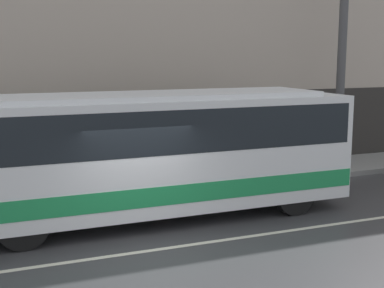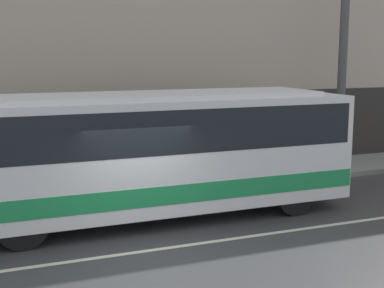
{
  "view_description": "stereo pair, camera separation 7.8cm",
  "coord_description": "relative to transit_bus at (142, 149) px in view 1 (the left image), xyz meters",
  "views": [
    {
      "loc": [
        -3.27,
        -10.3,
        4.12
      ],
      "look_at": [
        1.79,
        2.19,
        1.83
      ],
      "focal_mm": 50.0,
      "sensor_mm": 36.0,
      "label": 1
    },
    {
      "loc": [
        -3.19,
        -10.33,
        4.12
      ],
      "look_at": [
        1.79,
        2.19,
        1.83
      ],
      "focal_mm": 50.0,
      "sensor_mm": 36.0,
      "label": 2
    }
  ],
  "objects": [
    {
      "name": "sidewalk",
      "position": [
        -0.45,
        3.08,
        -1.69
      ],
      "size": [
        60.0,
        2.53,
        0.18
      ],
      "color": "gray",
      "rests_on": "ground_plane"
    },
    {
      "name": "ground_plane",
      "position": [
        -0.45,
        -2.19,
        -1.78
      ],
      "size": [
        60.0,
        60.0,
        0.0
      ],
      "primitive_type": "plane",
      "color": "#38383A"
    },
    {
      "name": "pedestrian_waiting",
      "position": [
        1.49,
        2.73,
        -0.78
      ],
      "size": [
        0.36,
        0.36,
        1.74
      ],
      "color": "maroon",
      "rests_on": "sidewalk"
    },
    {
      "name": "lane_stripe",
      "position": [
        -0.45,
        -2.19,
        -1.78
      ],
      "size": [
        54.0,
        0.14,
        0.01
      ],
      "color": "beige",
      "rests_on": "ground_plane"
    },
    {
      "name": "transit_bus",
      "position": [
        0.0,
        0.0,
        0.0
      ],
      "size": [
        10.72,
        2.58,
        3.16
      ],
      "color": "white",
      "rests_on": "ground_plane"
    },
    {
      "name": "utility_pole_near",
      "position": [
        7.94,
        2.7,
        2.37
      ],
      "size": [
        0.29,
        0.29,
        7.94
      ],
      "color": "#4C4C4F",
      "rests_on": "sidewalk"
    }
  ]
}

